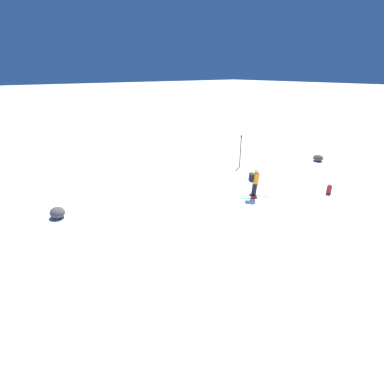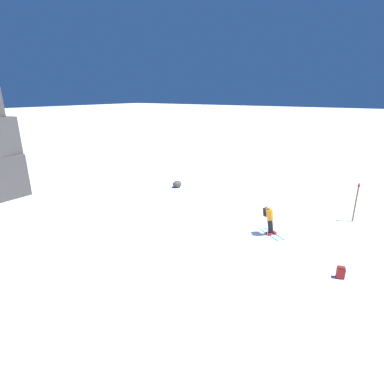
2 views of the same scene
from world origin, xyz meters
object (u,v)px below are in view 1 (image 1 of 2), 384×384
Objects in this scene: exposed_boulder_1 at (57,213)px; skier at (255,181)px; trail_marker at (241,150)px; spare_backpack at (329,190)px; exposed_boulder_0 at (318,158)px.

skier is at bearing -114.82° from exposed_boulder_1.
spare_backpack is at bearing -177.54° from trail_marker.
spare_backpack is at bearing -87.17° from skier.
exposed_boulder_1 is at bearing 91.08° from trail_marker.
skier is 4.33m from spare_backpack.
exposed_boulder_1 reaches higher than exposed_boulder_0.
exposed_boulder_0 is (1.72, -9.09, -0.71)m from skier.
skier reaches higher than exposed_boulder_1.
skier is at bearing 100.70° from exposed_boulder_0.
skier is 3.49× the size of spare_backpack.
exposed_boulder_1 is (4.06, 8.78, -0.71)m from skier.
spare_backpack is 13.94m from exposed_boulder_1.
skier is 5.51m from trail_marker.
exposed_boulder_1 is (6.17, 12.50, 0.00)m from spare_backpack.
spare_backpack is (-2.11, -3.72, -0.71)m from skier.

